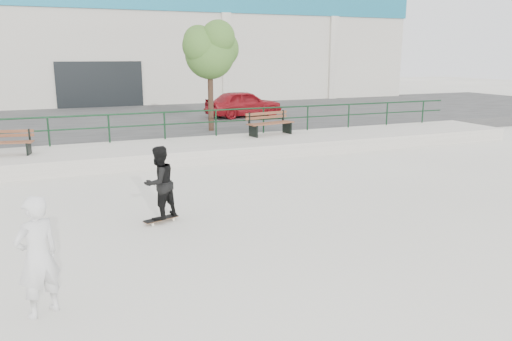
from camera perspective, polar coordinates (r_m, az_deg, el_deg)
name	(u,v)px	position (r m, az deg, el deg)	size (l,w,h in m)	color
ground	(244,266)	(8.80, -1.37, -10.83)	(120.00, 120.00, 0.00)	#B6B3A6
ledge	(145,154)	(17.57, -12.58, 1.88)	(30.00, 3.00, 0.50)	#B0ACA0
parking_strip	(114,123)	(25.89, -15.90, 5.21)	(60.00, 14.00, 0.50)	#323232
railing	(137,121)	(18.69, -13.44, 5.58)	(28.00, 0.06, 1.03)	#12331C
commercial_building	(87,41)	(39.63, -18.80, 13.86)	(44.20, 16.33, 8.00)	silver
bench_left	(5,143)	(17.48, -26.80, 2.85)	(1.76, 0.81, 0.78)	#5B2E1F
bench_right	(270,124)	(19.61, 1.57, 5.39)	(2.03, 0.96, 0.90)	#5B2E1F
tree	(210,49)	(20.68, -5.24, 13.70)	(2.49, 2.21, 4.42)	#412A20
red_car	(244,104)	(25.44, -1.41, 7.66)	(1.58, 3.92, 1.34)	maroon
skateboard	(161,219)	(11.13, -10.81, -5.46)	(0.80, 0.45, 0.09)	black
standing_skater	(159,183)	(10.90, -11.00, -1.38)	(0.77, 0.60, 1.59)	black
seated_skater	(37,257)	(7.55, -23.71, -9.01)	(0.63, 0.42, 1.74)	silver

